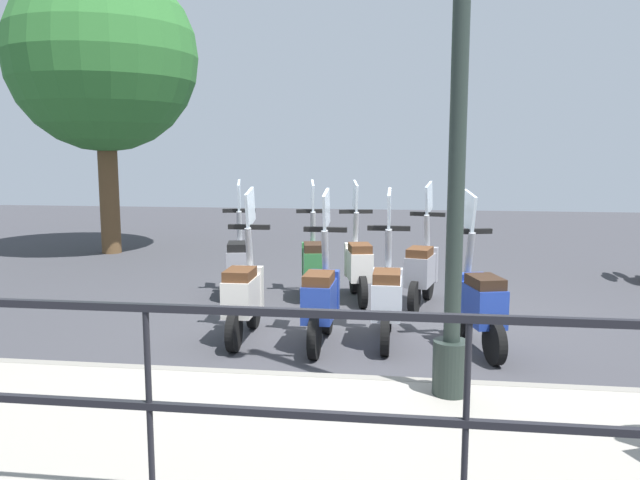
% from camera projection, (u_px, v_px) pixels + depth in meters
% --- Properties ---
extents(ground_plane, '(28.00, 28.00, 0.00)m').
position_uv_depth(ground_plane, '(361.00, 322.00, 7.05)').
color(ground_plane, '#38383D').
extents(promenade_walkway, '(2.20, 20.00, 0.15)m').
position_uv_depth(promenade_walkway, '(329.00, 444.00, 3.95)').
color(promenade_walkway, gray).
rests_on(promenade_walkway, ground_plane).
extents(fence_railing, '(0.04, 16.03, 1.07)m').
position_uv_depth(fence_railing, '(302.00, 377.00, 2.80)').
color(fence_railing, black).
rests_on(fence_railing, promenade_walkway).
extents(lamp_post_near, '(0.26, 0.90, 4.12)m').
position_uv_depth(lamp_post_near, '(458.00, 143.00, 4.32)').
color(lamp_post_near, '#232D28').
rests_on(lamp_post_near, promenade_walkway).
extents(tree_large, '(3.45, 3.45, 5.35)m').
position_uv_depth(tree_large, '(103.00, 58.00, 11.39)').
color(tree_large, brown).
rests_on(tree_large, ground_plane).
extents(scooter_near_0, '(1.21, 0.53, 1.54)m').
position_uv_depth(scooter_near_0, '(478.00, 302.00, 5.97)').
color(scooter_near_0, black).
rests_on(scooter_near_0, ground_plane).
extents(scooter_near_1, '(1.23, 0.44, 1.54)m').
position_uv_depth(scooter_near_1, '(387.00, 296.00, 6.23)').
color(scooter_near_1, black).
rests_on(scooter_near_1, ground_plane).
extents(scooter_near_2, '(1.23, 0.44, 1.54)m').
position_uv_depth(scooter_near_2, '(321.00, 298.00, 6.12)').
color(scooter_near_2, black).
rests_on(scooter_near_2, ground_plane).
extents(scooter_near_3, '(1.23, 0.44, 1.54)m').
position_uv_depth(scooter_near_3, '(244.00, 293.00, 6.33)').
color(scooter_near_3, black).
rests_on(scooter_near_3, ground_plane).
extents(scooter_far_0, '(1.21, 0.51, 1.54)m').
position_uv_depth(scooter_far_0, '(422.00, 268.00, 7.68)').
color(scooter_far_0, black).
rests_on(scooter_far_0, ground_plane).
extents(scooter_far_1, '(1.22, 0.49, 1.54)m').
position_uv_depth(scooter_far_1, '(358.00, 264.00, 8.01)').
color(scooter_far_1, black).
rests_on(scooter_far_1, ground_plane).
extents(scooter_far_2, '(1.22, 0.48, 1.54)m').
position_uv_depth(scooter_far_2, '(314.00, 263.00, 8.07)').
color(scooter_far_2, black).
rests_on(scooter_far_2, ground_plane).
extents(scooter_far_3, '(1.22, 0.49, 1.54)m').
position_uv_depth(scooter_far_3, '(239.00, 262.00, 8.14)').
color(scooter_far_3, black).
rests_on(scooter_far_3, ground_plane).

